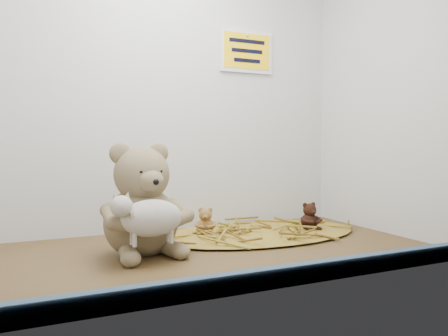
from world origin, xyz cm
name	(u,v)px	position (x,y,z in cm)	size (l,w,h in cm)	color
alcove_shell	(176,66)	(0.00, 9.00, 45.00)	(120.40, 60.20, 90.40)	#3F2E16
front_rail	(246,281)	(0.00, -28.80, 1.80)	(119.28, 2.20, 3.60)	#364E67
straw_bed	(259,233)	(25.23, 12.20, 0.58)	(60.30, 35.01, 1.17)	olive
main_teddy	(141,199)	(-10.27, 4.40, 12.97)	(20.92, 22.08, 25.94)	#826B50
toy_lamb	(152,218)	(-10.27, -4.90, 9.89)	(17.28, 10.54, 11.16)	beige
mini_teddy_tan	(205,220)	(10.29, 15.47, 4.80)	(5.85, 6.18, 7.26)	olive
mini_teddy_brown	(309,215)	(40.16, 8.92, 5.09)	(6.33, 6.68, 7.85)	black
wall_sign	(246,51)	(30.00, 29.40, 55.00)	(16.00, 1.20, 11.00)	yellow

